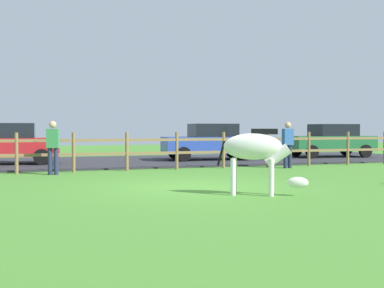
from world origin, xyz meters
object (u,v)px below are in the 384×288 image
Objects in this scene: visitor_left_of_tree at (53,145)px; visitor_right_of_tree at (288,143)px; parked_car_green at (331,140)px; zebra at (257,152)px; parked_car_blue at (210,141)px; parked_car_red at (6,143)px.

visitor_left_of_tree and visitor_right_of_tree have the same top height.
parked_car_green is 6.73m from visitor_right_of_tree.
parked_car_blue is (2.87, 10.52, -0.08)m from zebra.
parked_car_red is 2.48× the size of visitor_right_of_tree.
zebra is 7.21m from visitor_left_of_tree.
parked_car_red is 0.98× the size of parked_car_green.
parked_car_red and parked_car_blue have the same top height.
zebra is at bearing -124.43° from visitor_right_of_tree.
parked_car_green reaches higher than zebra.
visitor_left_of_tree reaches higher than parked_car_green.
parked_car_red is at bearing -179.44° from parked_car_green.
visitor_right_of_tree is (9.57, -4.47, 0.06)m from parked_car_red.
parked_car_red is 8.30m from parked_car_blue.
zebra is 10.91m from parked_car_blue.
visitor_right_of_tree is (-4.90, -4.61, 0.06)m from parked_car_green.
parked_car_blue is (8.30, 0.01, 0.00)m from parked_car_red.
parked_car_green is (14.47, 0.14, 0.00)m from parked_car_red.
parked_car_blue is at bearing -178.80° from parked_car_green.
visitor_right_of_tree is (8.04, -0.03, 0.00)m from visitor_left_of_tree.
visitor_left_of_tree is (-6.77, -4.45, 0.06)m from parked_car_blue.
visitor_right_of_tree reaches higher than parked_car_red.
visitor_left_of_tree is at bearing 122.71° from zebra.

